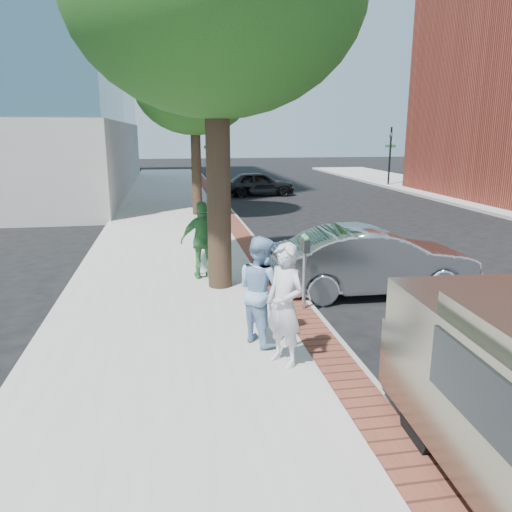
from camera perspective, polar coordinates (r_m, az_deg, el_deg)
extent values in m
plane|color=black|center=(9.57, 0.72, -7.44)|extent=(120.00, 120.00, 0.00)
cube|color=#9E9991|center=(17.10, -9.22, 2.29)|extent=(5.00, 60.00, 0.15)
cube|color=brown|center=(17.25, -1.90, 2.83)|extent=(0.60, 60.00, 0.01)
cube|color=gray|center=(17.31, -0.75, 2.61)|extent=(0.10, 60.00, 0.15)
cylinder|color=black|center=(30.90, -5.27, 11.00)|extent=(0.12, 0.12, 3.80)
imported|color=black|center=(30.86, -5.31, 13.04)|extent=(0.18, 0.15, 0.90)
cube|color=#1E7238|center=(30.87, -5.30, 12.30)|extent=(0.70, 0.03, 0.18)
cylinder|color=black|center=(33.89, 15.05, 10.85)|extent=(0.12, 0.12, 3.80)
imported|color=black|center=(33.86, 15.17, 12.71)|extent=(0.18, 0.15, 0.90)
cube|color=#1E7238|center=(33.87, 15.12, 12.03)|extent=(0.70, 0.03, 0.18)
cylinder|color=black|center=(10.77, -4.30, 7.84)|extent=(0.52, 0.52, 4.40)
cylinder|color=black|center=(20.84, -6.83, 10.00)|extent=(0.40, 0.40, 3.85)
ellipsoid|color=#164714|center=(20.87, -7.10, 18.92)|extent=(4.80, 4.80, 3.94)
cylinder|color=gray|center=(9.62, 5.53, -2.83)|extent=(0.07, 0.07, 1.15)
cube|color=#2D3030|center=(9.36, 5.77, 1.09)|extent=(0.12, 0.14, 0.24)
cube|color=#2D3030|center=(9.52, 5.48, 1.33)|extent=(0.12, 0.14, 0.24)
sphere|color=#3F8C4C|center=(9.32, 5.80, 1.99)|extent=(0.11, 0.11, 0.11)
sphere|color=#3F8C4C|center=(9.49, 5.50, 2.21)|extent=(0.11, 0.11, 0.11)
imported|color=silver|center=(7.26, 3.28, -5.62)|extent=(0.73, 0.80, 1.83)
imported|color=#89AFD5|center=(8.03, 0.57, -3.90)|extent=(0.97, 1.06, 1.77)
imported|color=#3F8A45|center=(11.64, -6.02, 1.81)|extent=(1.08, 0.50, 1.81)
imported|color=#ABACB2|center=(11.30, 13.28, -0.53)|extent=(4.49, 1.63, 1.47)
imported|color=black|center=(28.16, 0.26, 8.28)|extent=(4.05, 1.76, 1.36)
cube|color=gray|center=(6.78, 23.47, -11.00)|extent=(2.03, 1.07, 0.85)
cylinder|color=black|center=(6.14, 18.46, -17.78)|extent=(0.27, 0.70, 0.68)
cube|color=black|center=(4.48, 25.71, -15.68)|extent=(0.14, 2.13, 0.59)
cube|color=black|center=(7.03, 21.81, -6.83)|extent=(1.71, 0.12, 0.43)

